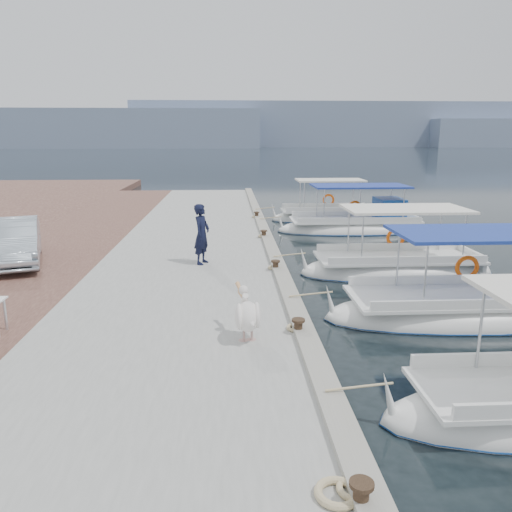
{
  "coord_description": "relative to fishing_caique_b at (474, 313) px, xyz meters",
  "views": [
    {
      "loc": [
        -1.77,
        -13.15,
        4.52
      ],
      "look_at": [
        -1.0,
        0.56,
        1.2
      ],
      "focal_mm": 35.0,
      "sensor_mm": 36.0,
      "label": 1
    }
  ],
  "objects": [
    {
      "name": "ground",
      "position": [
        -4.47,
        1.46,
        -0.12
      ],
      "size": [
        400.0,
        400.0,
        0.0
      ],
      "primitive_type": "plane",
      "color": "black",
      "rests_on": "ground"
    },
    {
      "name": "concrete_quay",
      "position": [
        -7.47,
        6.46,
        0.13
      ],
      "size": [
        6.0,
        40.0,
        0.5
      ],
      "primitive_type": "cube",
      "color": "gray",
      "rests_on": "ground"
    },
    {
      "name": "quay_curb",
      "position": [
        -4.69,
        6.46,
        0.44
      ],
      "size": [
        0.44,
        40.0,
        0.12
      ],
      "primitive_type": "cube",
      "color": "gray",
      "rests_on": "concrete_quay"
    },
    {
      "name": "cobblestone_strip",
      "position": [
        -12.47,
        6.46,
        0.13
      ],
      "size": [
        4.0,
        40.0,
        0.5
      ],
      "primitive_type": "cube",
      "color": "brown",
      "rests_on": "ground"
    },
    {
      "name": "distant_hills",
      "position": [
        25.14,
        202.95,
        7.49
      ],
      "size": [
        330.0,
        60.0,
        18.0
      ],
      "color": "gray",
      "rests_on": "ground"
    },
    {
      "name": "fishing_caique_b",
      "position": [
        0.0,
        0.0,
        0.0
      ],
      "size": [
        7.77,
        2.55,
        2.83
      ],
      "color": "white",
      "rests_on": "ground"
    },
    {
      "name": "fishing_caique_c",
      "position": [
        -0.6,
        4.21,
        0.0
      ],
      "size": [
        6.56,
        2.46,
        2.83
      ],
      "color": "white",
      "rests_on": "ground"
    },
    {
      "name": "fishing_caique_d",
      "position": [
        -0.02,
        11.88,
        0.06
      ],
      "size": [
        7.5,
        2.57,
        2.83
      ],
      "color": "white",
      "rests_on": "ground"
    },
    {
      "name": "fishing_caique_e",
      "position": [
        -0.87,
        15.11,
        0.0
      ],
      "size": [
        6.02,
        2.11,
        2.83
      ],
      "color": "white",
      "rests_on": "ground"
    },
    {
      "name": "mooring_bollards",
      "position": [
        -4.82,
        2.96,
        0.57
      ],
      "size": [
        0.28,
        20.28,
        0.33
      ],
      "color": "black",
      "rests_on": "concrete_quay"
    },
    {
      "name": "pelican",
      "position": [
        -5.89,
        -2.31,
        0.92
      ],
      "size": [
        0.6,
        1.37,
        1.05
      ],
      "color": "tan",
      "rests_on": "concrete_quay"
    },
    {
      "name": "fisherman",
      "position": [
        -7.09,
        3.98,
        1.34
      ],
      "size": [
        0.69,
        0.83,
        1.93
      ],
      "primitive_type": "imported",
      "rotation": [
        0.0,
        0.0,
        1.19
      ],
      "color": "black",
      "rests_on": "concrete_quay"
    },
    {
      "name": "parked_car",
      "position": [
        -13.14,
        4.37,
        1.09
      ],
      "size": [
        2.83,
        4.58,
        1.42
      ],
      "primitive_type": "imported",
      "rotation": [
        0.0,
        0.0,
        0.33
      ],
      "color": "silver",
      "rests_on": "cobblestone_strip"
    },
    {
      "name": "rope_coil",
      "position": [
        -5.04,
        -6.86,
        0.43
      ],
      "size": [
        0.54,
        0.54,
        0.1
      ],
      "primitive_type": "torus",
      "color": "#C6B284",
      "rests_on": "concrete_quay"
    }
  ]
}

